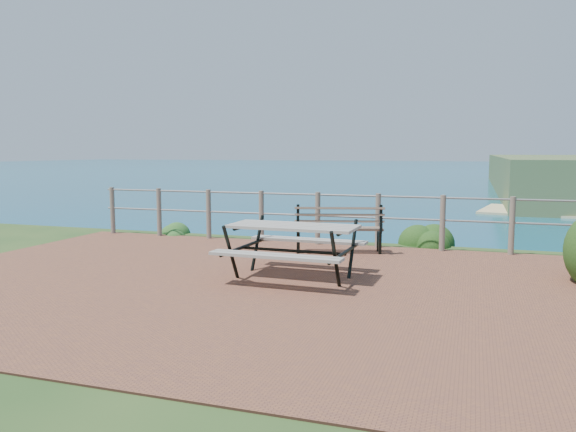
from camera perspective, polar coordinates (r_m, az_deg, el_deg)
name	(u,v)px	position (r m, az deg, el deg)	size (l,w,h in m)	color
ground	(252,284)	(7.66, -3.67, -6.93)	(10.00, 7.00, 0.12)	brown
ocean	(466,156)	(206.93, 17.65, 5.80)	(1200.00, 1200.00, 0.00)	#157483
safety_railing	(318,215)	(10.70, 3.04, 0.06)	(9.40, 0.10, 1.00)	#6B5B4C
picnic_table	(293,246)	(7.84, 0.51, -3.02)	(1.80, 1.54, 0.75)	gray
park_bench	(339,221)	(9.85, 5.18, -0.53)	(1.58, 0.78, 0.86)	brown
shrub_lip_west	(171,234)	(12.47, -11.81, -1.79)	(0.66, 0.66, 0.36)	#27521E
shrub_lip_east	(429,244)	(11.21, 14.12, -2.79)	(0.81, 0.81, 0.56)	#163B12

